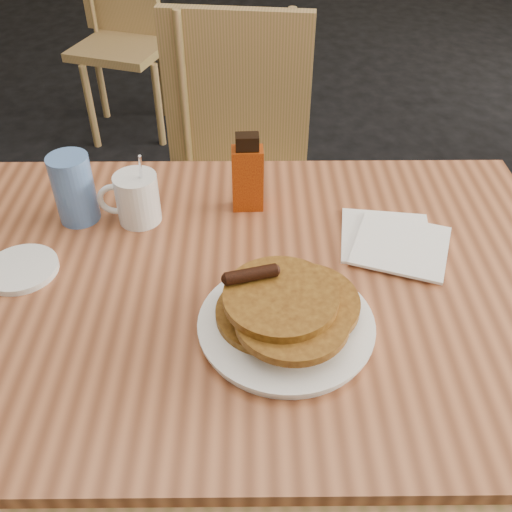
{
  "coord_description": "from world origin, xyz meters",
  "views": [
    {
      "loc": [
        -0.05,
        -0.7,
        1.45
      ],
      "look_at": [
        -0.0,
        0.03,
        0.84
      ],
      "focal_mm": 40.0,
      "sensor_mm": 36.0,
      "label": 1
    }
  ],
  "objects_px": {
    "chair_main_far": "(239,155)",
    "chair_wall_extra": "(121,20)",
    "main_table": "(241,294)",
    "pancake_plate": "(286,316)",
    "coffee_mug": "(136,198)",
    "blue_tumbler": "(74,189)",
    "syrup_bottle": "(248,175)"
  },
  "relations": [
    {
      "from": "chair_main_far",
      "to": "chair_wall_extra",
      "type": "xyz_separation_m",
      "value": [
        -0.53,
        1.4,
        -0.04
      ]
    },
    {
      "from": "coffee_mug",
      "to": "syrup_bottle",
      "type": "relative_size",
      "value": 0.96
    },
    {
      "from": "chair_main_far",
      "to": "chair_wall_extra",
      "type": "bearing_deg",
      "value": 120.66
    },
    {
      "from": "chair_main_far",
      "to": "syrup_bottle",
      "type": "bearing_deg",
      "value": -79.63
    },
    {
      "from": "chair_wall_extra",
      "to": "pancake_plate",
      "type": "relative_size",
      "value": 3.12
    },
    {
      "from": "chair_main_far",
      "to": "coffee_mug",
      "type": "relative_size",
      "value": 5.98
    },
    {
      "from": "chair_main_far",
      "to": "syrup_bottle",
      "type": "height_order",
      "value": "chair_main_far"
    },
    {
      "from": "coffee_mug",
      "to": "syrup_bottle",
      "type": "xyz_separation_m",
      "value": [
        0.23,
        0.03,
        0.02
      ]
    },
    {
      "from": "chair_wall_extra",
      "to": "syrup_bottle",
      "type": "distance_m",
      "value": 2.0
    },
    {
      "from": "chair_wall_extra",
      "to": "pancake_plate",
      "type": "height_order",
      "value": "chair_wall_extra"
    },
    {
      "from": "chair_wall_extra",
      "to": "syrup_bottle",
      "type": "relative_size",
      "value": 5.36
    },
    {
      "from": "chair_main_far",
      "to": "syrup_bottle",
      "type": "distance_m",
      "value": 0.57
    },
    {
      "from": "pancake_plate",
      "to": "coffee_mug",
      "type": "height_order",
      "value": "coffee_mug"
    },
    {
      "from": "chair_main_far",
      "to": "pancake_plate",
      "type": "height_order",
      "value": "chair_main_far"
    },
    {
      "from": "coffee_mug",
      "to": "main_table",
      "type": "bearing_deg",
      "value": -33.02
    },
    {
      "from": "pancake_plate",
      "to": "coffee_mug",
      "type": "xyz_separation_m",
      "value": [
        -0.27,
        0.32,
        0.02
      ]
    },
    {
      "from": "coffee_mug",
      "to": "chair_wall_extra",
      "type": "bearing_deg",
      "value": 109.57
    },
    {
      "from": "main_table",
      "to": "coffee_mug",
      "type": "distance_m",
      "value": 0.29
    },
    {
      "from": "chair_wall_extra",
      "to": "coffee_mug",
      "type": "height_order",
      "value": "coffee_mug"
    },
    {
      "from": "coffee_mug",
      "to": "blue_tumbler",
      "type": "distance_m",
      "value": 0.12
    },
    {
      "from": "blue_tumbler",
      "to": "chair_main_far",
      "type": "bearing_deg",
      "value": 56.96
    },
    {
      "from": "main_table",
      "to": "coffee_mug",
      "type": "height_order",
      "value": "coffee_mug"
    },
    {
      "from": "main_table",
      "to": "coffee_mug",
      "type": "xyz_separation_m",
      "value": [
        -0.2,
        0.19,
        0.09
      ]
    },
    {
      "from": "main_table",
      "to": "chair_main_far",
      "type": "bearing_deg",
      "value": 88.42
    },
    {
      "from": "pancake_plate",
      "to": "coffee_mug",
      "type": "relative_size",
      "value": 1.79
    },
    {
      "from": "main_table",
      "to": "syrup_bottle",
      "type": "distance_m",
      "value": 0.26
    },
    {
      "from": "chair_wall_extra",
      "to": "pancake_plate",
      "type": "distance_m",
      "value": 2.34
    },
    {
      "from": "chair_wall_extra",
      "to": "blue_tumbler",
      "type": "xyz_separation_m",
      "value": [
        0.18,
        -1.93,
        0.28
      ]
    },
    {
      "from": "pancake_plate",
      "to": "blue_tumbler",
      "type": "bearing_deg",
      "value": 139.64
    },
    {
      "from": "main_table",
      "to": "pancake_plate",
      "type": "bearing_deg",
      "value": -61.74
    },
    {
      "from": "syrup_bottle",
      "to": "blue_tumbler",
      "type": "bearing_deg",
      "value": -175.99
    },
    {
      "from": "coffee_mug",
      "to": "syrup_bottle",
      "type": "height_order",
      "value": "syrup_bottle"
    }
  ]
}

